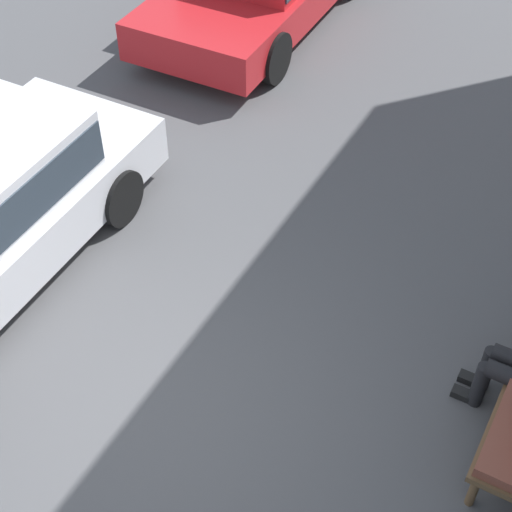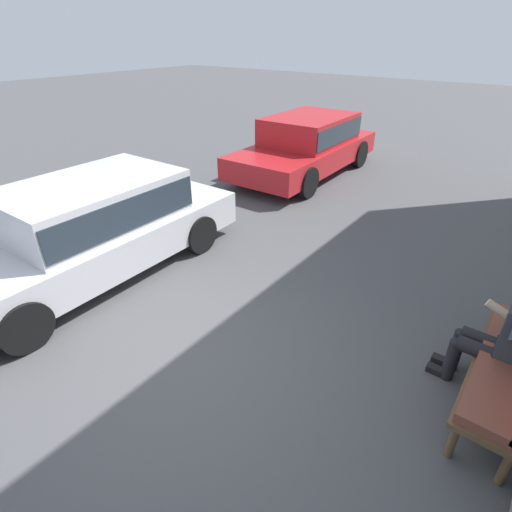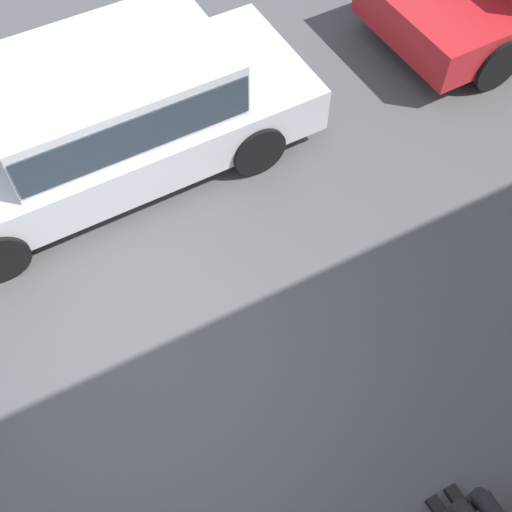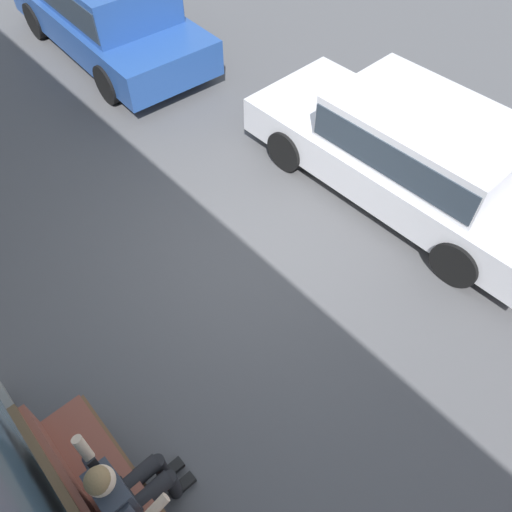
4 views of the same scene
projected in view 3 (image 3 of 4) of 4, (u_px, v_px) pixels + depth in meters
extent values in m
plane|color=#4C4C4F|center=(155.00, 359.00, 5.82)|extent=(60.00, 60.00, 0.00)
cube|color=black|center=(440.00, 511.00, 5.05)|extent=(0.10, 0.24, 0.07)
cylinder|color=black|center=(471.00, 503.00, 4.89)|extent=(0.12, 0.12, 0.49)
cube|color=black|center=(458.00, 500.00, 5.10)|extent=(0.10, 0.24, 0.07)
cylinder|color=black|center=(496.00, 63.00, 7.56)|extent=(0.68, 0.20, 0.67)
cube|color=silver|center=(101.00, 135.00, 6.70)|extent=(4.61, 1.83, 0.53)
cube|color=silver|center=(106.00, 86.00, 6.27)|extent=(2.41, 1.57, 0.62)
cube|color=#28333D|center=(106.00, 86.00, 6.27)|extent=(2.36, 1.61, 0.43)
cylinder|color=black|center=(257.00, 149.00, 6.84)|extent=(0.62, 0.19, 0.61)
cylinder|color=black|center=(190.00, 60.00, 7.64)|extent=(0.62, 0.19, 0.61)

